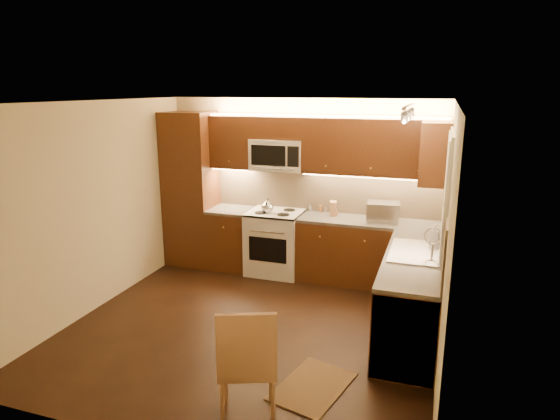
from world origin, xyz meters
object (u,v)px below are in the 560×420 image
(kettle, at_px, (268,206))
(soap_bottle, at_px, (435,233))
(sink, at_px, (415,246))
(knife_block, at_px, (333,208))
(dining_chair, at_px, (248,361))
(stove, at_px, (275,242))
(microwave, at_px, (278,155))
(toaster_oven, at_px, (383,212))

(kettle, relative_size, soap_bottle, 0.96)
(sink, height_order, kettle, kettle)
(sink, bearing_deg, knife_block, 133.50)
(sink, xyz_separation_m, dining_chair, (-1.15, -2.02, -0.46))
(stove, relative_size, sink, 1.07)
(stove, relative_size, dining_chair, 0.89)
(kettle, distance_m, soap_bottle, 2.35)
(microwave, height_order, dining_chair, microwave)
(stove, xyz_separation_m, microwave, (0.00, 0.14, 1.26))
(sink, bearing_deg, kettle, 153.73)
(dining_chair, bearing_deg, stove, 83.72)
(toaster_oven, bearing_deg, microwave, 172.07)
(sink, height_order, knife_block, knife_block)
(stove, height_order, toaster_oven, toaster_oven)
(microwave, height_order, kettle, microwave)
(microwave, relative_size, soap_bottle, 3.47)
(kettle, distance_m, knife_block, 0.92)
(toaster_oven, distance_m, dining_chair, 3.32)
(toaster_oven, xyz_separation_m, knife_block, (-0.70, 0.06, -0.03))
(dining_chair, bearing_deg, soap_bottle, 39.93)
(sink, bearing_deg, soap_bottle, 66.05)
(stove, distance_m, dining_chair, 3.26)
(microwave, bearing_deg, dining_chair, -75.43)
(stove, height_order, microwave, microwave)
(microwave, bearing_deg, kettle, -108.97)
(stove, relative_size, microwave, 1.21)
(microwave, distance_m, soap_bottle, 2.45)
(knife_block, xyz_separation_m, dining_chair, (0.04, -3.27, -0.48))
(microwave, xyz_separation_m, kettle, (-0.08, -0.23, -0.70))
(sink, relative_size, dining_chair, 0.83)
(sink, bearing_deg, stove, 150.64)
(dining_chair, bearing_deg, kettle, 85.58)
(kettle, bearing_deg, microwave, 63.62)
(dining_chair, bearing_deg, microwave, 83.13)
(sink, xyz_separation_m, knife_block, (-1.19, 1.25, 0.03))
(stove, height_order, kettle, kettle)
(soap_bottle, bearing_deg, microwave, 169.26)
(microwave, height_order, sink, microwave)
(kettle, bearing_deg, dining_chair, -80.40)
(toaster_oven, xyz_separation_m, soap_bottle, (0.68, -0.76, -0.02))
(stove, height_order, sink, sink)
(microwave, bearing_deg, toaster_oven, -2.68)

